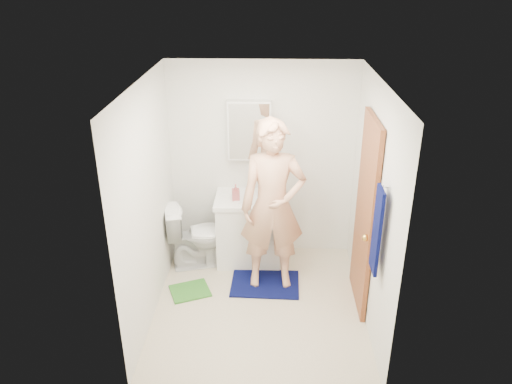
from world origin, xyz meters
TOP-DOWN VIEW (x-y plane):
  - floor at (0.00, 0.00)m, footprint 2.20×2.40m
  - ceiling at (0.00, 0.00)m, footprint 2.20×2.40m
  - wall_back at (0.00, 1.21)m, footprint 2.20×0.02m
  - wall_front at (0.00, -1.21)m, footprint 2.20×0.02m
  - wall_left at (-1.11, 0.00)m, footprint 0.02×2.40m
  - wall_right at (1.11, 0.00)m, footprint 0.02×2.40m
  - vanity_cabinet at (-0.15, 0.91)m, footprint 0.75×0.55m
  - countertop at (-0.15, 0.91)m, footprint 0.79×0.59m
  - sink_basin at (-0.15, 0.91)m, footprint 0.40×0.40m
  - faucet at (-0.15, 1.09)m, footprint 0.03×0.03m
  - medicine_cabinet at (-0.15, 1.14)m, footprint 0.50×0.12m
  - mirror_panel at (-0.15, 1.08)m, footprint 0.46×0.01m
  - door at (1.07, 0.15)m, footprint 0.05×0.80m
  - door_knob at (1.03, -0.17)m, footprint 0.07×0.07m
  - towel at (1.03, -0.57)m, footprint 0.03×0.24m
  - towel_hook at (1.07, -0.57)m, footprint 0.06×0.02m
  - toilet at (-0.74, 0.80)m, footprint 0.86×0.62m
  - bath_mat at (0.06, 0.38)m, footprint 0.79×0.57m
  - green_rug at (-0.78, 0.22)m, footprint 0.52×0.49m
  - soap_dispenser at (-0.30, 0.85)m, footprint 0.10×0.10m
  - toothbrush_cup at (0.04, 1.00)m, footprint 0.13×0.13m
  - man at (0.13, 0.42)m, footprint 0.73×0.50m

SIDE VIEW (x-z plane):
  - floor at x=0.00m, z-range -0.02..0.00m
  - green_rug at x=-0.78m, z-range 0.00..0.02m
  - bath_mat at x=0.06m, z-range 0.00..0.02m
  - toilet at x=-0.74m, z-range 0.00..0.79m
  - vanity_cabinet at x=-0.15m, z-range 0.00..0.80m
  - countertop at x=-0.15m, z-range 0.80..0.85m
  - sink_basin at x=-0.15m, z-range 0.83..0.86m
  - toothbrush_cup at x=0.04m, z-range 0.85..0.94m
  - faucet at x=-0.15m, z-range 0.85..0.97m
  - soap_dispenser at x=-0.30m, z-range 0.85..1.04m
  - door_knob at x=1.03m, z-range 0.91..0.98m
  - man at x=0.13m, z-range 0.02..1.95m
  - door at x=1.07m, z-range 0.00..2.05m
  - wall_back at x=0.00m, z-range 0.00..2.40m
  - wall_front at x=0.00m, z-range 0.00..2.40m
  - wall_left at x=-1.11m, z-range 0.00..2.40m
  - wall_right at x=1.11m, z-range 0.00..2.40m
  - towel at x=1.03m, z-range 0.85..1.65m
  - medicine_cabinet at x=-0.15m, z-range 1.25..1.95m
  - mirror_panel at x=-0.15m, z-range 1.27..1.93m
  - towel_hook at x=1.07m, z-range 1.66..1.68m
  - ceiling at x=0.00m, z-range 2.40..2.42m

